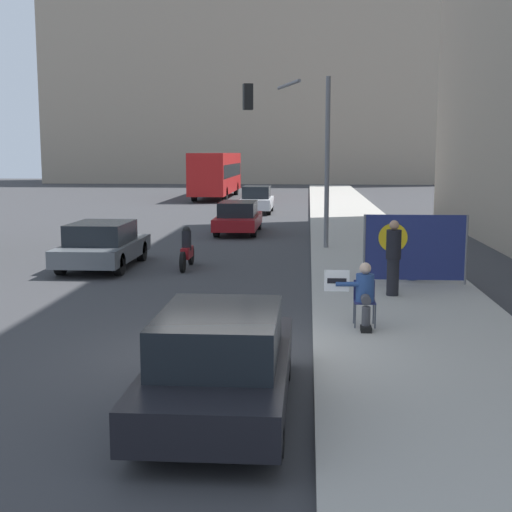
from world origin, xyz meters
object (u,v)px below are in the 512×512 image
Objects in this scene: seated_protester at (364,293)px; traffic_light_pole at (298,133)px; pedestrian_behind at (413,247)px; jogger_on_sidewalk at (393,257)px; city_bus_on_road at (216,172)px; protest_banner at (414,247)px; car_on_road_distant at (257,200)px; car_on_road_nearest at (103,245)px; motorcycle_on_road at (187,250)px; car_on_road_midblock at (238,217)px; parked_car_curbside at (220,361)px.

traffic_light_pole reaches higher than seated_protester.
jogger_on_sidewalk is at bearing 97.42° from pedestrian_behind.
city_bus_on_road is at bearing -54.05° from jogger_on_sidewalk.
city_bus_on_road is (-9.62, 35.32, 0.92)m from pedestrian_behind.
jogger_on_sidewalk is 1.65m from protest_banner.
car_on_road_nearest is at bearing -99.24° from car_on_road_distant.
traffic_light_pole is 2.77× the size of motorcycle_on_road.
jogger_on_sidewalk is at bearing -73.89° from traffic_light_pole.
car_on_road_distant is (-5.55, 22.59, -0.33)m from protest_banner.
car_on_road_midblock is 9.37m from motorcycle_on_road.
parked_car_curbside is (-0.77, -15.22, -3.36)m from traffic_light_pole.
motorcycle_on_road is at bearing -93.77° from car_on_road_midblock.
seated_protester is at bearing -82.70° from traffic_light_pole.
pedestrian_behind is 13.04m from car_on_road_midblock.
protest_banner is at bearing -25.77° from motorcycle_on_road.
seated_protester is 0.29× the size of car_on_road_distant.
city_bus_on_road is (-8.89, 37.41, 0.87)m from jogger_on_sidewalk.
traffic_light_pole is at bearing -65.98° from car_on_road_midblock.
seated_protester reaches higher than car_on_road_midblock.
motorcycle_on_road is at bearing 101.82° from parked_car_curbside.
motorcycle_on_road is (-5.53, 4.50, -0.51)m from jogger_on_sidewalk.
seated_protester is 10.36m from car_on_road_nearest.
pedestrian_behind reaches higher than car_on_road_distant.
seated_protester is 3.18m from jogger_on_sidewalk.
parked_car_curbside is 2.12× the size of motorcycle_on_road.
car_on_road_nearest is 9.92m from car_on_road_midblock.
parked_car_curbside is at bearing -66.87° from car_on_road_nearest.
city_bus_on_road is (-3.97, 23.57, 1.24)m from car_on_road_midblock.
seated_protester is 0.70× the size of jogger_on_sidewalk.
pedestrian_behind is at bearing 91.90° from seated_protester.
seated_protester is 41.25m from city_bus_on_road.
parked_car_curbside is 45.02m from city_bus_on_road.
pedestrian_behind is at bearing -64.32° from car_on_road_midblock.
traffic_light_pole is 5.91m from motorcycle_on_road.
traffic_light_pole reaches higher than city_bus_on_road.
traffic_light_pole reaches higher than pedestrian_behind.
jogger_on_sidewalk is 1.05× the size of pedestrian_behind.
city_bus_on_road is (-5.81, 44.63, 1.23)m from parked_car_curbside.
jogger_on_sidewalk is 24.57m from car_on_road_distant.
protest_banner is 37.18m from city_bus_on_road.
jogger_on_sidewalk is at bearing -39.12° from motorcycle_on_road.
car_on_road_nearest is 33.00m from city_bus_on_road.
pedestrian_behind reaches higher than parked_car_curbside.
motorcycle_on_road is at bearing 154.23° from protest_banner.
motorcycle_on_road is (-3.22, -3.50, -3.52)m from traffic_light_pole.
car_on_road_midblock is 0.38× the size of city_bus_on_road.
city_bus_on_road is (-6.58, 29.41, -2.13)m from traffic_light_pole.
car_on_road_midblock is at bearing -90.28° from car_on_road_distant.
protest_banner reaches higher than car_on_road_nearest.
parked_car_curbside reaches higher than car_on_road_midblock.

